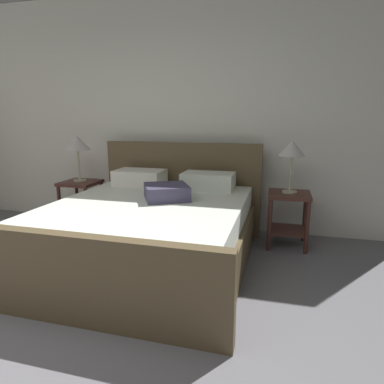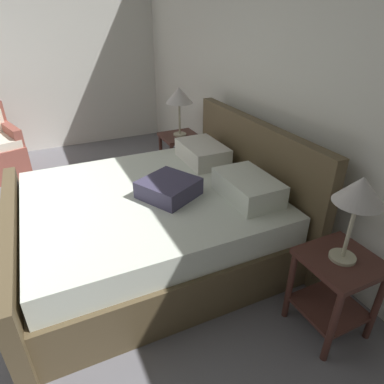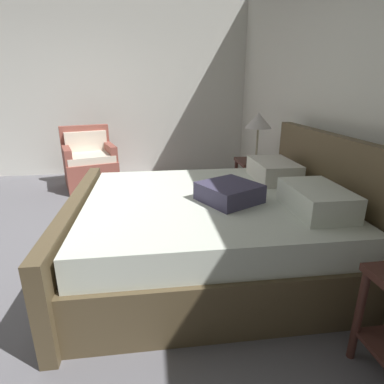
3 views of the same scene
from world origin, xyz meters
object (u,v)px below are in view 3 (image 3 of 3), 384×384
(bed, at_px, (214,227))
(armchair, at_px, (90,164))
(nightstand_left, at_px, (255,176))
(table_lamp_left, at_px, (258,122))

(bed, bearing_deg, armchair, -149.98)
(bed, distance_m, nightstand_left, 1.51)
(table_lamp_left, distance_m, armchair, 2.60)
(nightstand_left, distance_m, table_lamp_left, 0.67)
(bed, relative_size, armchair, 2.41)
(bed, xyz_separation_m, table_lamp_left, (-1.28, 0.80, 0.73))
(bed, relative_size, nightstand_left, 3.67)
(bed, bearing_deg, table_lamp_left, 148.16)
(table_lamp_left, height_order, armchair, table_lamp_left)
(bed, xyz_separation_m, nightstand_left, (-1.28, 0.80, 0.06))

